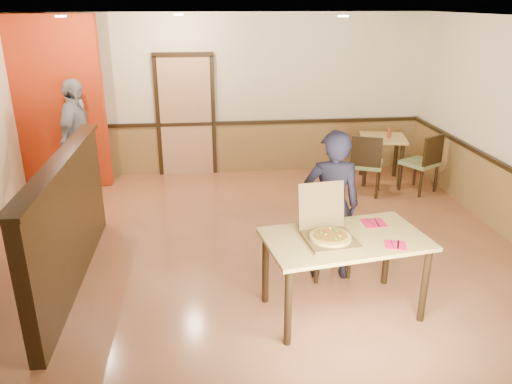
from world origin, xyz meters
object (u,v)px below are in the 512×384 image
(side_table, at_px, (382,147))
(diner, at_px, (331,206))
(diner_chair, at_px, (324,228))
(passerby, at_px, (78,139))
(pizza_box, at_px, (329,233))
(condiment, at_px, (389,133))
(side_chair_left, at_px, (366,162))
(side_chair_right, at_px, (424,161))
(main_table, at_px, (345,247))

(side_table, bearing_deg, diner, -118.75)
(diner_chair, height_order, passerby, passerby)
(side_table, xyz_separation_m, pizza_box, (-1.90, -3.80, 0.28))
(condiment, bearing_deg, passerby, -179.82)
(diner_chair, bearing_deg, passerby, 129.06)
(pizza_box, relative_size, condiment, 3.68)
(side_chair_left, height_order, side_table, side_chair_left)
(diner_chair, xyz_separation_m, side_chair_right, (2.20, 2.31, 0.01))
(main_table, height_order, side_table, main_table)
(side_chair_left, distance_m, side_chair_right, 0.97)
(side_table, relative_size, passerby, 0.48)
(side_chair_right, xyz_separation_m, passerby, (-5.52, 0.52, 0.40))
(main_table, relative_size, pizza_box, 2.78)
(diner_chair, xyz_separation_m, side_table, (1.71, 2.92, 0.09))
(main_table, xyz_separation_m, condiment, (1.80, 3.70, 0.16))
(side_chair_left, distance_m, diner, 2.75)
(side_chair_right, relative_size, passerby, 0.53)
(diner, distance_m, condiment, 3.47)
(diner, relative_size, condiment, 10.55)
(main_table, xyz_separation_m, diner, (0.04, 0.70, 0.14))
(diner_chair, distance_m, passerby, 4.38)
(pizza_box, height_order, condiment, pizza_box)
(main_table, relative_size, side_chair_right, 1.69)
(side_chair_left, relative_size, diner, 0.58)
(side_chair_left, xyz_separation_m, pizza_box, (-1.42, -3.19, 0.35))
(side_chair_right, height_order, passerby, passerby)
(diner_chair, bearing_deg, condiment, 47.40)
(side_table, distance_m, diner, 3.52)
(main_table, height_order, pizza_box, pizza_box)
(side_chair_left, distance_m, side_table, 0.79)
(main_table, xyz_separation_m, diner_chair, (0.01, 0.85, -0.19))
(passerby, relative_size, pizza_box, 3.11)
(side_chair_right, bearing_deg, side_chair_left, -30.41)
(pizza_box, bearing_deg, side_chair_right, 46.26)
(diner_chair, bearing_deg, main_table, -101.44)
(diner, bearing_deg, side_table, -114.50)
(side_chair_left, xyz_separation_m, side_chair_right, (0.97, 0.01, -0.01))
(side_chair_right, distance_m, side_table, 0.79)
(diner_chair, distance_m, side_chair_left, 2.61)
(diner_chair, height_order, side_chair_right, side_chair_right)
(main_table, xyz_separation_m, side_chair_left, (1.25, 3.16, -0.17))
(side_chair_left, relative_size, side_table, 1.13)
(side_chair_left, xyz_separation_m, side_table, (0.48, 0.62, 0.07))
(side_chair_right, bearing_deg, diner_chair, 15.66)
(condiment, bearing_deg, side_table, 132.58)
(diner_chair, relative_size, side_chair_left, 0.97)
(diner_chair, relative_size, side_chair_right, 0.99)
(side_chair_left, height_order, diner, diner)
(side_chair_right, distance_m, condiment, 0.76)
(passerby, bearing_deg, condiment, -81.38)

